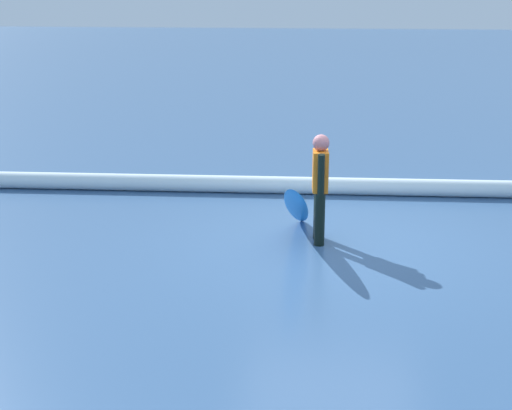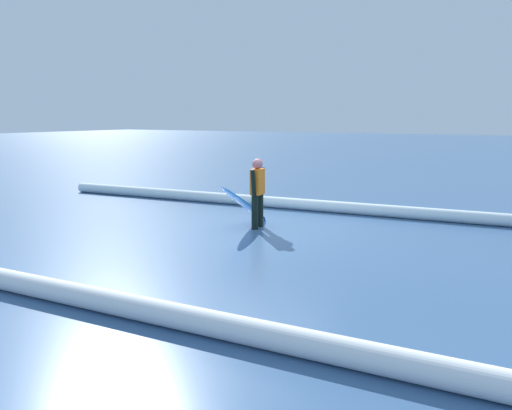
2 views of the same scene
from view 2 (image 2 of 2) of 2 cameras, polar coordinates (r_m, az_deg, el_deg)
The scene contains 5 objects.
ground_plane at distance 10.72m, azimuth 1.10°, elevation -2.68°, with size 124.86×124.86×0.00m, color #395C87.
surfer at distance 10.68m, azimuth 0.17°, elevation 1.76°, with size 0.23×0.62×1.47m.
surfboard at distance 10.86m, azimuth -1.29°, elevation 0.09°, with size 0.31×1.80×1.00m.
wave_crest_foreground at distance 12.27m, azimuth 16.73°, elevation -0.82°, with size 0.29×0.29×19.92m, color white.
wave_crest_midground at distance 5.98m, azimuth -10.74°, elevation -11.70°, with size 0.29×0.29×18.03m, color white.
Camera 2 is at (-4.94, 9.23, 2.32)m, focal length 35.82 mm.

